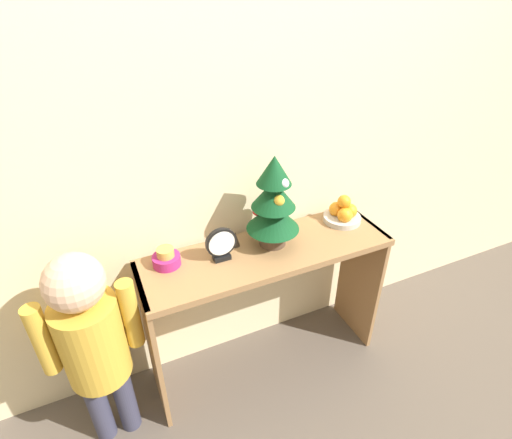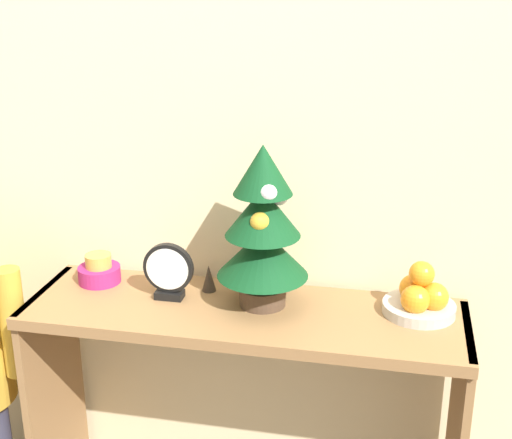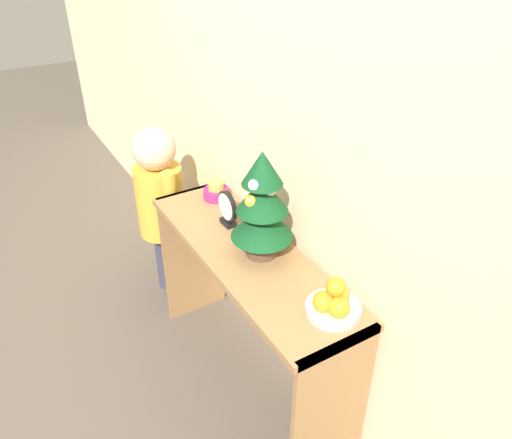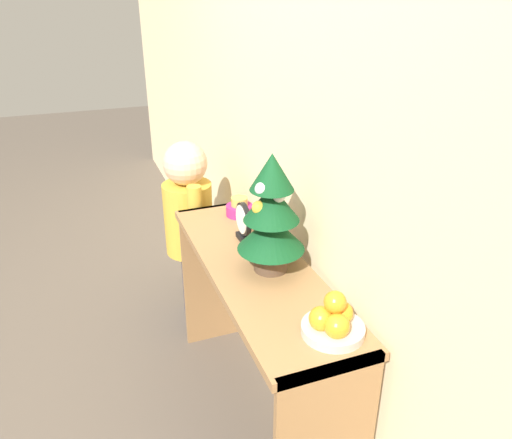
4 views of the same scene
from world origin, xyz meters
The scene contains 7 objects.
back_wall centered at (0.00, 0.39, 1.25)m, with size 7.00×0.05×2.50m, color beige.
console_table centered at (0.00, 0.17, 0.55)m, with size 1.12×0.34×0.72m.
mini_tree centered at (0.04, 0.21, 0.93)m, with size 0.23×0.23×0.42m.
fruit_bowl centered at (0.44, 0.24, 0.76)m, with size 0.18×0.18×0.14m.
singing_bowl centered at (-0.42, 0.25, 0.75)m, with size 0.12×0.12×0.08m.
desk_clock centered at (-0.20, 0.19, 0.79)m, with size 0.13×0.04×0.15m.
figurine centered at (-0.11, 0.26, 0.75)m, with size 0.04×0.04×0.07m.
Camera 2 is at (0.36, -1.41, 1.54)m, focal length 50.00 mm.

